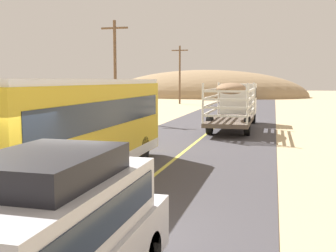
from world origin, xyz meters
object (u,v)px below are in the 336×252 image
Objects in this scene: suv_near at (51,240)px; power_pole_far at (180,73)px; bus at (76,126)px; power_pole_mid at (115,67)px; livestock_truck at (236,101)px.

suv_near is 0.60× the size of power_pole_far.
power_pole_mid reaches higher than bus.
power_pole_mid reaches higher than livestock_truck.
livestock_truck is at bearing -11.57° from power_pole_mid.
livestock_truck reaches higher than suv_near.
suv_near is 48.84m from power_pole_far.
bus is 1.28× the size of power_pole_mid.
power_pole_far is at bearing 101.22° from suv_near.
power_pole_mid is 1.02× the size of power_pole_far.
power_pole_far is (0.00, 22.43, -0.08)m from power_pole_mid.
suv_near is 7.79m from bus.
power_pole_mid reaches higher than power_pole_far.
suv_near is 0.46× the size of bus.
power_pole_far is at bearing 98.61° from bus.
power_pole_far is (-9.69, 24.41, 2.34)m from livestock_truck.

